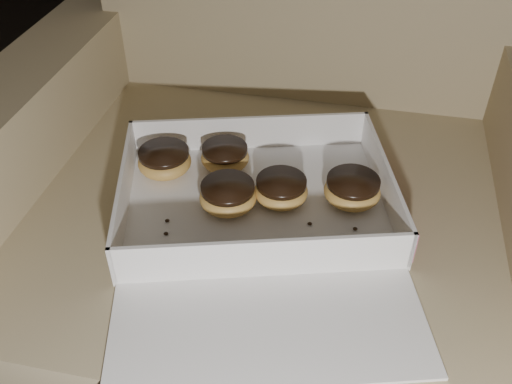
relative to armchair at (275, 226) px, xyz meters
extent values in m
cube|color=#968A60|center=(0.00, -0.05, -0.09)|extent=(0.79, 0.79, 0.46)
cube|color=#968A60|center=(-0.43, -0.05, -0.02)|extent=(0.13, 0.79, 0.62)
cube|color=white|center=(-0.01, -0.10, 0.14)|extent=(0.48, 0.41, 0.01)
cube|color=white|center=(-0.06, 0.04, 0.18)|extent=(0.40, 0.12, 0.06)
cube|color=white|center=(0.03, -0.25, 0.18)|extent=(0.40, 0.12, 0.06)
cube|color=white|center=(-0.21, -0.16, 0.18)|extent=(0.09, 0.30, 0.06)
cube|color=white|center=(0.18, -0.05, 0.18)|extent=(0.09, 0.30, 0.06)
cube|color=#C44E73|center=(0.19, -0.05, 0.18)|extent=(0.09, 0.29, 0.05)
cube|color=white|center=(0.05, -0.34, 0.14)|extent=(0.44, 0.28, 0.01)
ellipsoid|color=gold|center=(-0.18, -0.06, 0.17)|extent=(0.09, 0.09, 0.04)
cylinder|color=black|center=(-0.18, -0.06, 0.18)|extent=(0.08, 0.08, 0.01)
ellipsoid|color=gold|center=(0.13, -0.07, 0.17)|extent=(0.09, 0.09, 0.04)
cylinder|color=black|center=(0.13, -0.07, 0.18)|extent=(0.08, 0.08, 0.01)
ellipsoid|color=gold|center=(-0.05, -0.13, 0.17)|extent=(0.09, 0.09, 0.04)
cylinder|color=black|center=(-0.05, -0.13, 0.18)|extent=(0.08, 0.08, 0.01)
ellipsoid|color=gold|center=(-0.08, -0.03, 0.16)|extent=(0.08, 0.08, 0.04)
cylinder|color=black|center=(-0.08, -0.03, 0.18)|extent=(0.08, 0.08, 0.01)
ellipsoid|color=gold|center=(0.02, -0.09, 0.17)|extent=(0.08, 0.08, 0.04)
cylinder|color=black|center=(0.02, -0.09, 0.18)|extent=(0.08, 0.08, 0.01)
ellipsoid|color=black|center=(0.08, -0.14, 0.15)|extent=(0.01, 0.01, 0.00)
ellipsoid|color=black|center=(0.14, -0.14, 0.15)|extent=(0.01, 0.01, 0.00)
ellipsoid|color=black|center=(-0.14, -0.18, 0.15)|extent=(0.01, 0.01, 0.00)
ellipsoid|color=black|center=(-0.13, -0.21, 0.15)|extent=(0.01, 0.01, 0.00)
camera|label=1|loc=(0.13, -0.77, 0.73)|focal=40.00mm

